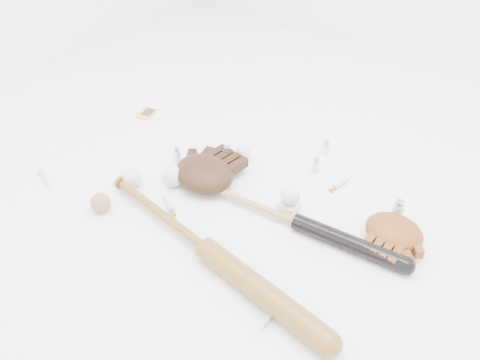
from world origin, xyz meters
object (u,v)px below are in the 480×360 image
Objects in this scene: bat_dark at (297,222)px; glove_dark at (204,173)px; bat_wood at (206,249)px; pedestal at (289,207)px.

glove_dark is at bearing 175.47° from bat_dark.
bat_dark is 0.41m from glove_dark.
bat_wood reaches higher than pedestal.
bat_dark is at bearing -40.10° from pedestal.
bat_wood is 0.37m from glove_dark.
bat_wood is at bearing -41.50° from glove_dark.
glove_dark reaches higher than pedestal.
bat_wood is at bearing -104.18° from pedestal.
glove_dark reaches higher than bat_dark.
glove_dark is at bearing 138.91° from bat_wood.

